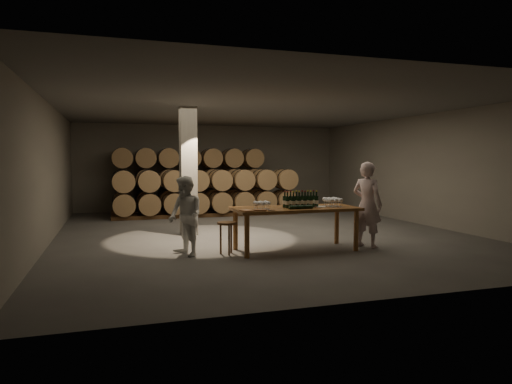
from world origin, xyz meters
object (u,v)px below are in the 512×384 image
object	(u,v)px
tasting_table	(296,212)
bottle_cluster	(301,201)
notebook_near	(260,210)
stool	(227,228)
person_man	(367,205)
plate	(320,207)
person_woman	(185,216)

from	to	relation	value
tasting_table	bottle_cluster	bearing A→B (deg)	-5.05
notebook_near	stool	world-z (taller)	notebook_near
person_man	notebook_near	bearing A→B (deg)	65.38
notebook_near	person_man	xyz separation A→B (m)	(2.52, 0.26, 0.01)
bottle_cluster	plate	xyz separation A→B (m)	(0.40, -0.09, -0.12)
tasting_table	person_man	world-z (taller)	person_man
plate	person_woman	size ratio (longest dim) A/B	0.17
bottle_cluster	person_man	xyz separation A→B (m)	(1.51, -0.12, -0.10)
stool	tasting_table	bearing A→B (deg)	-1.40
tasting_table	plate	world-z (taller)	plate
bottle_cluster	plate	size ratio (longest dim) A/B	2.83
person_woman	bottle_cluster	bearing A→B (deg)	64.93
bottle_cluster	person_man	size ratio (longest dim) A/B	0.40
stool	person_woman	xyz separation A→B (m)	(-0.81, 0.10, 0.26)
tasting_table	stool	xyz separation A→B (m)	(-1.46, 0.04, -0.27)
notebook_near	person_man	world-z (taller)	person_man
tasting_table	bottle_cluster	distance (m)	0.25
plate	person_man	distance (m)	1.11
notebook_near	stool	xyz separation A→B (m)	(-0.56, 0.42, -0.39)
person_woman	stool	bearing A→B (deg)	61.44
plate	tasting_table	bearing A→B (deg)	169.27
person_woman	tasting_table	bearing A→B (deg)	65.01
stool	notebook_near	bearing A→B (deg)	-37.21
bottle_cluster	stool	size ratio (longest dim) A/B	1.14
plate	person_woman	world-z (taller)	person_woman
plate	stool	world-z (taller)	plate
tasting_table	notebook_near	size ratio (longest dim) A/B	11.52
notebook_near	stool	size ratio (longest dim) A/B	0.35
stool	person_man	distance (m)	3.10
person_man	plate	bearing A→B (deg)	57.83
bottle_cluster	person_woman	bearing A→B (deg)	176.53
stool	person_man	world-z (taller)	person_man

